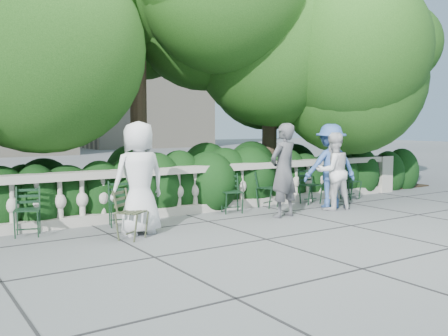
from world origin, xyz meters
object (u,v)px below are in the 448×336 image
chair_weathered (140,240)px  person_casual_man (333,171)px  chair_b (27,238)px  chair_d (234,214)px  chair_a (121,227)px  chair_c (273,208)px  person_businessman (139,178)px  person_older_blue (330,166)px  person_woman_grey (283,170)px  chair_f (355,200)px  chair_e (314,205)px

chair_weathered → person_casual_man: (4.72, 0.34, 0.85)m
chair_b → chair_d: size_ratio=1.00×
chair_a → chair_b: 1.63m
chair_weathered → chair_c: bearing=-18.3°
chair_a → person_businessman: person_businessman is taller
chair_b → person_businessman: bearing=-6.2°
chair_weathered → person_older_blue: 4.99m
chair_a → person_woman_grey: bearing=0.4°
person_businessman → chair_weathered: bearing=63.1°
chair_c → person_older_blue: 1.59m
chair_f → person_casual_man: 1.90m
chair_e → chair_f: 1.38m
chair_e → person_woman_grey: 2.03m
chair_b → chair_c: same height
chair_c → chair_e: same height
chair_e → person_older_blue: (-0.01, -0.50, 0.94)m
chair_a → chair_c: same height
chair_b → chair_d: (4.11, -0.06, 0.00)m
chair_weathered → person_casual_man: bearing=-32.2°
chair_e → chair_weathered: same height
chair_d → chair_f: same height
person_casual_man → chair_c: bearing=-33.1°
person_older_blue → person_businessman: bearing=22.0°
chair_weathered → chair_d: bearing=-13.6°
chair_c → person_businessman: 3.82m
chair_c → person_businessman: bearing=173.7°
person_businessman → chair_b: bearing=-27.7°
chair_e → person_businessman: person_businessman is taller
chair_weathered → chair_e: bearing=-24.0°
chair_a → person_businessman: 1.19m
chair_b → chair_d: bearing=17.2°
chair_weathered → person_casual_man: size_ratio=0.49×
chair_a → chair_b: (-1.63, 0.06, 0.00)m
chair_f → chair_e: bearing=173.4°
chair_a → chair_weathered: size_ratio=1.00×
chair_b → person_casual_man: person_casual_man is taller
chair_e → chair_b: bearing=-176.7°
chair_weathered → person_businessman: (0.17, 0.40, 0.96)m
chair_c → chair_f: size_ratio=1.00×
chair_a → chair_e: (4.75, -0.04, 0.00)m
chair_b → person_woman_grey: person_woman_grey is taller
chair_b → chair_e: 6.37m
chair_c → person_older_blue: size_ratio=0.45×
chair_d → person_woman_grey: 1.41m
chair_d → person_casual_man: (2.11, -0.75, 0.85)m
chair_a → chair_weathered: 1.10m
chair_a → chair_f: same height
chair_weathered → person_older_blue: (4.87, 0.56, 0.94)m
chair_d → chair_b: bearing=-163.9°
chair_b → person_older_blue: person_older_blue is taller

